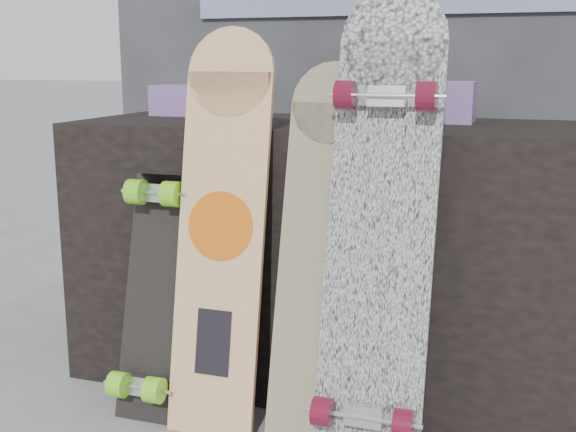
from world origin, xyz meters
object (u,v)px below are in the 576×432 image
(vendor_table, at_px, (341,253))
(skateboard_dark, at_px, (154,272))
(longboard_celtic, at_px, (321,245))
(longboard_geisha, at_px, (222,220))
(longboard_cascadia, at_px, (381,220))

(vendor_table, height_order, skateboard_dark, vendor_table)
(longboard_celtic, distance_m, skateboard_dark, 0.49)
(vendor_table, height_order, longboard_geisha, longboard_geisha)
(vendor_table, xyz_separation_m, longboard_celtic, (0.04, -0.38, 0.12))
(longboard_cascadia, distance_m, skateboard_dark, 0.67)
(longboard_cascadia, bearing_deg, vendor_table, 116.43)
(vendor_table, relative_size, longboard_cascadia, 1.38)
(longboard_cascadia, bearing_deg, longboard_celtic, 171.79)
(longboard_geisha, xyz_separation_m, skateboard_dark, (-0.20, -0.01, -0.16))
(vendor_table, relative_size, longboard_celtic, 1.63)
(longboard_celtic, height_order, skateboard_dark, longboard_celtic)
(vendor_table, xyz_separation_m, longboard_cascadia, (0.20, -0.40, 0.20))
(longboard_celtic, xyz_separation_m, skateboard_dark, (-0.48, -0.01, -0.12))
(vendor_table, distance_m, longboard_celtic, 0.40)
(longboard_geisha, bearing_deg, skateboard_dark, -177.82)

